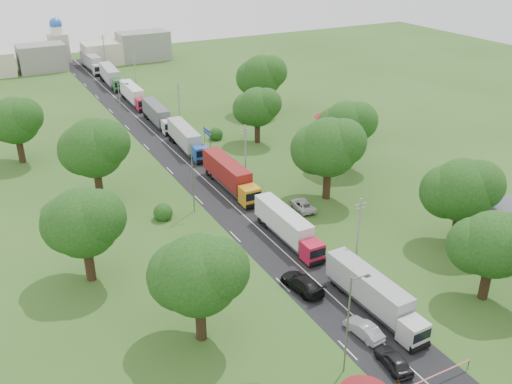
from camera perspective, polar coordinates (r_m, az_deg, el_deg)
ground at (r=69.65m, az=2.77°, el=-5.99°), size 260.00×260.00×0.00m
road at (r=85.36m, az=-4.03°, el=0.23°), size 8.00×200.00×0.04m
boom_barrier at (r=52.78m, az=15.99°, el=-17.92°), size 9.22×0.35×1.18m
info_sign at (r=98.87m, az=-4.91°, el=5.69°), size 0.12×3.10×4.10m
pole_1 at (r=65.09m, az=10.19°, el=-4.05°), size 1.60×0.24×9.00m
pole_2 at (r=86.48m, az=-1.07°, el=4.01°), size 1.60×0.24×9.00m
pole_3 at (r=110.85m, az=-7.71°, el=8.67°), size 1.60×0.24×9.00m
pole_4 at (r=136.62m, az=-11.98°, el=11.55°), size 1.60×0.24×9.00m
pole_5 at (r=163.13m, az=-14.93°, el=13.47°), size 1.60×0.24×9.00m
lamp_0 at (r=50.43m, az=9.32°, el=-12.53°), size 2.03×0.22×10.00m
lamp_1 at (r=77.01m, az=-6.26°, el=1.77°), size 2.03×0.22×10.00m
lamp_2 at (r=108.47m, az=-13.33°, el=8.31°), size 2.03×0.22×10.00m
tree_2 at (r=63.02m, az=22.53°, el=-4.81°), size 8.00×8.00×10.10m
tree_3 at (r=72.58m, az=19.88°, el=0.23°), size 8.80×8.80×11.07m
tree_4 at (r=80.29m, az=7.23°, el=4.50°), size 9.60×9.60×12.05m
tree_5 at (r=91.59m, az=9.04°, el=6.64°), size 8.80×8.80×11.07m
tree_6 at (r=101.84m, az=0.10°, el=8.51°), size 8.00×8.00×10.10m
tree_7 at (r=118.38m, az=0.54°, el=11.56°), size 9.60×9.60×12.05m
tree_10 at (r=52.70m, az=-5.85°, el=-8.19°), size 8.80×8.80×11.07m
tree_11 at (r=63.74m, az=-16.91°, el=-2.89°), size 8.80×8.80×11.07m
tree_12 at (r=82.52m, az=-15.92°, el=4.29°), size 9.60×9.60×12.05m
tree_13 at (r=100.57m, az=-22.97°, el=6.62°), size 8.80×8.80×11.07m
house_cream at (r=106.27m, az=8.64°, el=7.28°), size 10.08×10.08×5.80m
distant_town at (r=167.17m, az=-16.95°, el=13.09°), size 52.00×8.00×8.00m
church at (r=173.75m, az=-19.16°, el=13.88°), size 5.00×5.00×12.30m
truck_0 at (r=60.05m, az=11.69°, el=-9.94°), size 2.70×13.94×3.86m
truck_1 at (r=71.15m, az=3.12°, el=-3.40°), size 2.36×13.59×3.77m
truck_2 at (r=84.72m, az=-2.65°, el=1.71°), size 2.60×15.03×4.17m
truck_3 at (r=100.17m, az=-6.98°, el=5.33°), size 3.24×14.62×4.04m
truck_4 at (r=113.95m, az=-9.80°, el=7.62°), size 2.93×14.26×3.94m
truck_5 at (r=128.95m, az=-12.15°, el=9.52°), size 2.70×14.18×3.92m
truck_6 at (r=145.39m, az=-14.30°, el=11.17°), size 3.49×15.66×4.32m
truck_7 at (r=162.01m, az=-16.08°, el=12.38°), size 2.99×15.38×4.26m
car_lane_front at (r=54.60m, az=13.60°, el=-16.06°), size 2.26×4.57×1.50m
car_lane_mid at (r=57.43m, az=10.74°, el=-13.36°), size 1.98×4.55×1.45m
car_lane_rear at (r=62.70m, az=4.64°, el=-9.08°), size 3.08×6.04×1.68m
car_verge_near at (r=79.30m, az=4.68°, el=-1.31°), size 2.99×5.27×1.39m
car_verge_far at (r=94.96m, az=-3.34°, el=3.44°), size 1.81×4.43×1.50m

